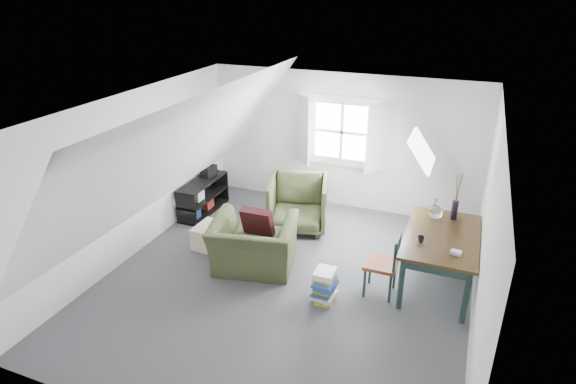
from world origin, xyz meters
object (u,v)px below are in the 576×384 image
at_px(dining_chair_near, 384,264).
at_px(ottoman, 213,236).
at_px(armchair_far, 298,227).
at_px(magazine_stack, 325,286).
at_px(armchair_near, 254,267).
at_px(dining_table, 441,242).
at_px(media_shelf, 202,199).
at_px(dining_chair_far, 447,234).

bearing_deg(dining_chair_near, ottoman, -81.63).
relative_size(armchair_far, magazine_stack, 2.22).
xyz_separation_m(armchair_near, magazine_stack, (1.22, -0.39, 0.23)).
bearing_deg(dining_table, media_shelf, 172.12).
xyz_separation_m(ottoman, magazine_stack, (2.10, -0.72, 0.05)).
bearing_deg(magazine_stack, ottoman, 161.17).
relative_size(dining_chair_far, media_shelf, 0.67).
bearing_deg(media_shelf, dining_table, -8.89).
bearing_deg(dining_chair_far, media_shelf, -1.09).
distance_m(media_shelf, magazine_stack, 3.38).
height_order(ottoman, dining_chair_near, dining_chair_near).
height_order(armchair_far, media_shelf, media_shelf).
xyz_separation_m(dining_table, dining_chair_near, (-0.67, -0.47, -0.23)).
bearing_deg(dining_table, dining_chair_far, 89.76).
bearing_deg(dining_chair_far, dining_chair_near, 59.55).
height_order(dining_chair_far, media_shelf, dining_chair_far).
distance_m(armchair_near, magazine_stack, 1.30).
bearing_deg(dining_chair_far, magazine_stack, 49.89).
bearing_deg(armchair_far, ottoman, -148.52).
bearing_deg(armchair_near, dining_chair_near, 169.63).
bearing_deg(armchair_far, dining_chair_far, -18.27).
height_order(armchair_far, dining_table, dining_table).
bearing_deg(dining_chair_near, armchair_near, -74.40).
xyz_separation_m(dining_table, media_shelf, (-4.26, 0.82, -0.42)).
height_order(dining_table, media_shelf, dining_table).
bearing_deg(armchair_near, magazine_stack, 150.17).
bearing_deg(armchair_near, armchair_far, -108.34).
height_order(ottoman, dining_table, dining_table).
bearing_deg(media_shelf, ottoman, -49.67).
bearing_deg(armchair_near, media_shelf, -50.73).
bearing_deg(dining_chair_near, media_shelf, -95.88).
relative_size(armchair_far, dining_chair_near, 1.10).
bearing_deg(ottoman, magazine_stack, -18.83).
relative_size(ottoman, dining_table, 0.33).
relative_size(ottoman, dining_chair_far, 0.67).
xyz_separation_m(armchair_near, dining_chair_near, (1.90, 0.06, 0.47)).
relative_size(ottoman, media_shelf, 0.45).
bearing_deg(magazine_stack, dining_table, 34.05).
distance_m(armchair_far, dining_chair_near, 2.27).
relative_size(ottoman, magazine_stack, 1.20).
relative_size(armchair_near, dining_chair_far, 1.49).
relative_size(dining_chair_far, magazine_stack, 1.79).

